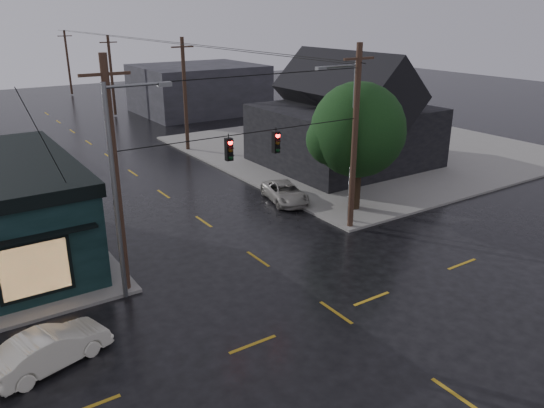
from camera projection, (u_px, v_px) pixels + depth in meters
ground_plane at (336, 313)px, 21.69m from camera, size 160.00×160.00×0.00m
sidewalk_ne at (363, 148)px, 47.72m from camera, size 28.00×28.00×0.15m
ne_building at (345, 109)px, 41.27m from camera, size 12.60×11.60×8.75m
corner_tree at (358, 130)px, 31.22m from camera, size 5.65×5.65×7.72m
utility_pole_nw at (128, 291)px, 23.40m from camera, size 2.00×0.32×10.15m
utility_pole_ne at (350, 228)px, 30.16m from camera, size 2.00×0.32×10.15m
utility_pole_far_a at (188, 151)px, 46.99m from camera, size 2.00×0.32×9.65m
utility_pole_far_b at (116, 116)px, 62.65m from camera, size 2.00×0.32×9.15m
utility_pole_far_c at (72, 95)px, 78.31m from camera, size 2.00×0.32×9.15m
span_signal_assembly at (253, 145)px, 24.88m from camera, size 13.00×0.48×1.23m
streetlight_nw at (126, 299)px, 22.70m from camera, size 5.40×0.30×9.15m
streetlight_ne at (348, 222)px, 30.97m from camera, size 5.40×0.30×9.15m
bg_building_east at (198, 89)px, 64.28m from camera, size 14.00×12.00×5.60m
sedan_cream at (50, 349)px, 18.24m from camera, size 4.33×2.53×1.35m
suv_silver at (285, 192)px, 34.20m from camera, size 2.97×4.74×1.22m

